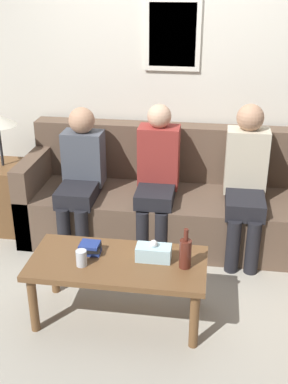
% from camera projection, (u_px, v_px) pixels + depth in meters
% --- Properties ---
extents(ground_plane, '(16.00, 16.00, 0.00)m').
position_uv_depth(ground_plane, '(157.00, 264.00, 3.95)').
color(ground_plane, '#ADA899').
extents(wall_back, '(9.00, 0.08, 2.60)m').
position_uv_depth(wall_back, '(172.00, 81.00, 4.28)').
color(wall_back, silver).
rests_on(wall_back, ground_plane).
extents(couch_main, '(2.44, 0.86, 0.95)m').
position_uv_depth(couch_main, '(164.00, 201.00, 4.28)').
color(couch_main, brown).
rests_on(couch_main, ground_plane).
extents(coffee_table, '(1.17, 0.55, 0.45)m').
position_uv_depth(coffee_table, '(118.00, 269.00, 3.19)').
color(coffee_table, brown).
rests_on(coffee_table, ground_plane).
extents(side_table_with_lamp, '(0.46, 0.46, 1.09)m').
position_uv_depth(side_table_with_lamp, '(1.00, 191.00, 4.39)').
color(side_table_with_lamp, brown).
rests_on(side_table_with_lamp, ground_plane).
extents(wine_bottle, '(0.08, 0.08, 0.28)m').
position_uv_depth(wine_bottle, '(185.00, 253.00, 3.05)').
color(wine_bottle, '#562319').
rests_on(wine_bottle, coffee_table).
extents(drinking_glass, '(0.07, 0.07, 0.11)m').
position_uv_depth(drinking_glass, '(81.00, 258.00, 3.09)').
color(drinking_glass, silver).
rests_on(drinking_glass, coffee_table).
extents(book_stack, '(0.16, 0.13, 0.08)m').
position_uv_depth(book_stack, '(90.00, 248.00, 3.23)').
color(book_stack, navy).
rests_on(book_stack, coffee_table).
extents(tissue_box, '(0.23, 0.12, 0.14)m').
position_uv_depth(tissue_box, '(154.00, 252.00, 3.16)').
color(tissue_box, silver).
rests_on(tissue_box, coffee_table).
extents(person_left, '(0.34, 0.61, 1.17)m').
position_uv_depth(person_left, '(81.00, 172.00, 4.06)').
color(person_left, black).
rests_on(person_left, ground_plane).
extents(person_middle, '(0.34, 0.58, 1.22)m').
position_uv_depth(person_middle, '(157.00, 173.00, 4.00)').
color(person_middle, black).
rests_on(person_middle, ground_plane).
extents(person_right, '(0.34, 0.63, 1.24)m').
position_uv_depth(person_right, '(246.00, 177.00, 3.89)').
color(person_right, black).
rests_on(person_right, ground_plane).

